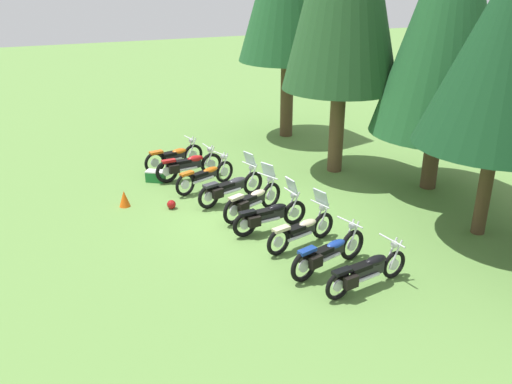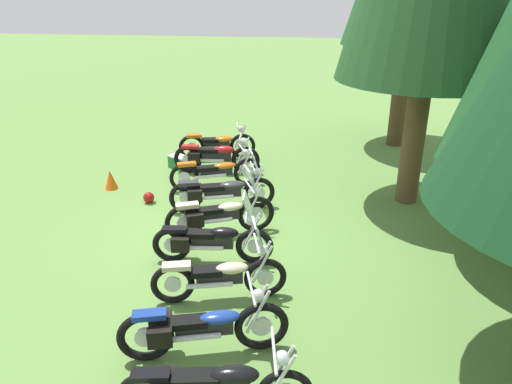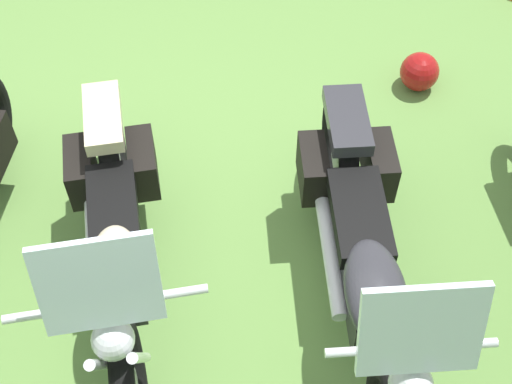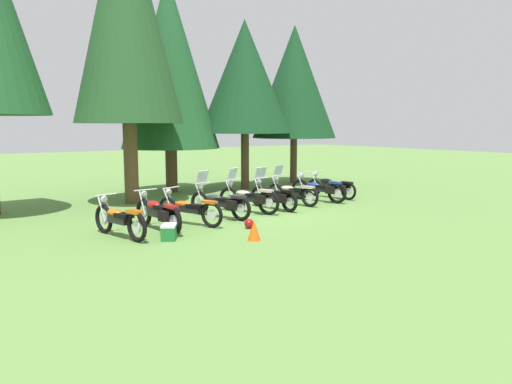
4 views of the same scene
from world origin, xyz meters
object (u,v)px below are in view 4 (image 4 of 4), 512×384
object	(u,v)px
motorcycle_6	(292,192)
pine_tree_3	(245,77)
traffic_cone	(254,231)
pine_tree_1	(126,7)
picnic_cooler	(169,232)
dropped_helmet	(249,224)
motorcycle_0	(119,219)
pine_tree_2	(169,63)
motorcycle_8	(332,186)
motorcycle_1	(158,213)
motorcycle_7	(319,189)
motorcycle_4	(249,198)
motorcycle_5	(274,196)
motorcycle_2	(189,209)
pine_tree_4	(294,82)
motorcycle_3	(220,202)

from	to	relation	value
motorcycle_6	pine_tree_3	world-z (taller)	pine_tree_3
motorcycle_6	traffic_cone	world-z (taller)	motorcycle_6
pine_tree_1	picnic_cooler	size ratio (longest dim) A/B	15.63
dropped_helmet	picnic_cooler	bearing A→B (deg)	177.97
pine_tree_1	pine_tree_3	bearing A→B (deg)	10.67
motorcycle_0	pine_tree_2	size ratio (longest dim) A/B	0.25
motorcycle_8	motorcycle_1	bearing A→B (deg)	92.38
motorcycle_7	motorcycle_4	bearing A→B (deg)	81.63
motorcycle_0	motorcycle_8	distance (m)	9.08
motorcycle_5	picnic_cooler	distance (m)	5.05
motorcycle_2	motorcycle_4	bearing A→B (deg)	-98.89
motorcycle_1	pine_tree_3	distance (m)	9.85
pine_tree_2	pine_tree_4	distance (m)	6.13
motorcycle_5	pine_tree_2	world-z (taller)	pine_tree_2
pine_tree_4	dropped_helmet	xyz separation A→B (m)	(-7.63, -7.34, -4.58)
motorcycle_7	dropped_helmet	world-z (taller)	motorcycle_7
motorcycle_6	pine_tree_4	distance (m)	7.74
pine_tree_3	traffic_cone	xyz separation A→B (m)	(-5.28, -8.18, -4.51)
motorcycle_5	pine_tree_2	size ratio (longest dim) A/B	0.25
pine_tree_3	traffic_cone	world-z (taller)	pine_tree_3
motorcycle_1	pine_tree_2	size ratio (longest dim) A/B	0.27
motorcycle_5	pine_tree_1	size ratio (longest dim) A/B	0.21
motorcycle_0	motorcycle_1	size ratio (longest dim) A/B	0.94
motorcycle_4	motorcycle_7	bearing A→B (deg)	-105.67
pine_tree_2	motorcycle_0	bearing A→B (deg)	-124.48
motorcycle_7	traffic_cone	xyz separation A→B (m)	(-5.41, -3.60, -0.21)
motorcycle_3	motorcycle_7	distance (m)	4.60
motorcycle_0	motorcycle_7	distance (m)	8.05
motorcycle_3	pine_tree_2	xyz separation A→B (m)	(1.37, 6.11, 4.74)
motorcycle_5	motorcycle_1	bearing A→B (deg)	95.39
motorcycle_8	dropped_helmet	distance (m)	6.35
motorcycle_0	picnic_cooler	size ratio (longest dim) A/B	3.20
motorcycle_2	motorcycle_4	world-z (taller)	motorcycle_4
motorcycle_3	picnic_cooler	size ratio (longest dim) A/B	3.37
motorcycle_3	picnic_cooler	distance (m)	2.99
motorcycle_6	picnic_cooler	size ratio (longest dim) A/B	3.11
dropped_helmet	motorcycle_3	bearing A→B (deg)	84.43
motorcycle_2	motorcycle_7	bearing A→B (deg)	-102.16
motorcycle_1	pine_tree_2	world-z (taller)	pine_tree_2
motorcycle_8	traffic_cone	distance (m)	7.53
pine_tree_1	traffic_cone	bearing A→B (deg)	-88.02
motorcycle_1	motorcycle_2	size ratio (longest dim) A/B	1.06
motorcycle_1	motorcycle_7	bearing A→B (deg)	-84.32
pine_tree_2	pine_tree_3	bearing A→B (deg)	-16.18
motorcycle_2	pine_tree_3	distance (m)	9.04
motorcycle_3	pine_tree_3	size ratio (longest dim) A/B	0.32
pine_tree_3	pine_tree_4	bearing A→B (deg)	6.96
motorcycle_8	motorcycle_6	bearing A→B (deg)	89.32
motorcycle_2	motorcycle_7	world-z (taller)	motorcycle_7
pine_tree_1	pine_tree_4	distance (m)	8.90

